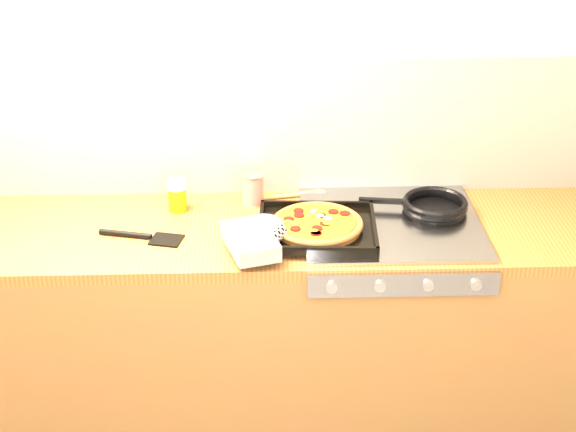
{
  "coord_description": "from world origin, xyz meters",
  "views": [
    {
      "loc": [
        0.01,
        -1.54,
        2.27
      ],
      "look_at": [
        0.1,
        1.08,
        0.95
      ],
      "focal_mm": 55.0,
      "sensor_mm": 36.0,
      "label": 1
    }
  ],
  "objects_px": {
    "pizza_on_tray": "(299,229)",
    "tomato_can": "(253,189)",
    "frying_pan": "(433,205)",
    "juice_glass": "(177,195)"
  },
  "relations": [
    {
      "from": "pizza_on_tray",
      "to": "tomato_can",
      "type": "height_order",
      "value": "tomato_can"
    },
    {
      "from": "pizza_on_tray",
      "to": "frying_pan",
      "type": "height_order",
      "value": "pizza_on_tray"
    },
    {
      "from": "pizza_on_tray",
      "to": "tomato_can",
      "type": "bearing_deg",
      "value": 118.02
    },
    {
      "from": "pizza_on_tray",
      "to": "tomato_can",
      "type": "relative_size",
      "value": 4.69
    },
    {
      "from": "pizza_on_tray",
      "to": "tomato_can",
      "type": "xyz_separation_m",
      "value": [
        -0.15,
        0.28,
        0.01
      ]
    },
    {
      "from": "tomato_can",
      "to": "pizza_on_tray",
      "type": "bearing_deg",
      "value": -61.98
    },
    {
      "from": "juice_glass",
      "to": "pizza_on_tray",
      "type": "bearing_deg",
      "value": -29.67
    },
    {
      "from": "pizza_on_tray",
      "to": "juice_glass",
      "type": "distance_m",
      "value": 0.48
    },
    {
      "from": "frying_pan",
      "to": "juice_glass",
      "type": "height_order",
      "value": "juice_glass"
    },
    {
      "from": "juice_glass",
      "to": "tomato_can",
      "type": "bearing_deg",
      "value": 10.3
    }
  ]
}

